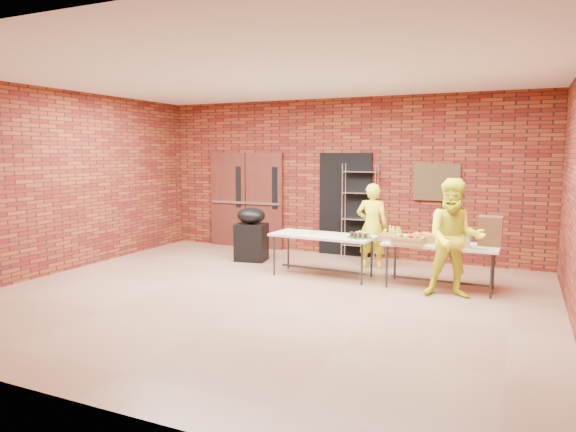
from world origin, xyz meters
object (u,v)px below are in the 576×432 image
(wire_rack, at_px, (360,211))
(covered_grill, at_px, (251,234))
(table_right, at_px, (440,248))
(coffee_dispenser, at_px, (490,231))
(volunteer_man, at_px, (455,239))
(table_left, at_px, (323,238))
(volunteer_woman, at_px, (372,226))

(wire_rack, distance_m, covered_grill, 2.20)
(table_right, bearing_deg, wire_rack, 137.42)
(wire_rack, relative_size, table_right, 1.09)
(coffee_dispenser, xyz_separation_m, volunteer_man, (-0.45, -0.58, -0.06))
(coffee_dispenser, bearing_deg, table_left, -176.37)
(volunteer_woman, bearing_deg, wire_rack, -67.03)
(wire_rack, height_order, table_right, wire_rack)
(volunteer_woman, relative_size, volunteer_man, 0.90)
(volunteer_man, bearing_deg, table_left, 158.24)
(table_left, distance_m, volunteer_man, 2.24)
(wire_rack, height_order, volunteer_woman, wire_rack)
(covered_grill, xyz_separation_m, volunteer_man, (3.91, -1.03, 0.35))
(table_right, distance_m, volunteer_woman, 1.65)
(volunteer_man, bearing_deg, table_right, 109.76)
(wire_rack, xyz_separation_m, coffee_dispenser, (2.52, -1.59, -0.01))
(wire_rack, distance_m, table_right, 2.54)
(table_right, bearing_deg, table_left, -178.54)
(coffee_dispenser, height_order, volunteer_woman, volunteer_woman)
(coffee_dispenser, distance_m, volunteer_man, 0.73)
(table_left, distance_m, table_right, 1.94)
(table_right, relative_size, volunteer_woman, 1.11)
(volunteer_woman, xyz_separation_m, volunteer_man, (1.59, -1.37, 0.09))
(wire_rack, relative_size, table_left, 1.05)
(wire_rack, distance_m, table_left, 1.78)
(wire_rack, height_order, covered_grill, wire_rack)
(wire_rack, bearing_deg, volunteer_man, -48.17)
(wire_rack, relative_size, volunteer_man, 1.08)
(wire_rack, relative_size, coffee_dispenser, 4.24)
(volunteer_man, bearing_deg, covered_grill, 154.09)
(wire_rack, xyz_separation_m, volunteer_man, (2.07, -2.17, -0.07))
(coffee_dispenser, relative_size, covered_grill, 0.43)
(table_right, height_order, covered_grill, covered_grill)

